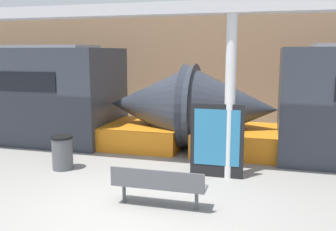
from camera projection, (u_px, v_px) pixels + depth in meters
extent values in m
plane|color=gray|center=(126.00, 213.00, 7.01)|extent=(60.00, 60.00, 0.00)
cube|color=#937051|center=(209.00, 64.00, 15.56)|extent=(56.00, 0.20, 5.00)
cone|color=#2D333D|center=(230.00, 108.00, 11.21)|extent=(2.81, 2.63, 2.63)
cube|color=orange|center=(238.00, 140.00, 11.30)|extent=(2.53, 2.46, 0.70)
cone|color=#2D333D|center=(152.00, 105.00, 11.85)|extent=(2.81, 2.63, 2.63)
cube|color=orange|center=(145.00, 134.00, 12.08)|extent=(2.53, 2.46, 0.70)
cube|color=#4C4F54|center=(159.00, 185.00, 7.26)|extent=(1.85, 0.44, 0.04)
cube|color=#4C4F54|center=(156.00, 179.00, 7.03)|extent=(1.85, 0.04, 0.34)
cylinder|color=#4C4F54|center=(124.00, 192.00, 7.49)|extent=(0.07, 0.07, 0.40)
cylinder|color=#4C4F54|center=(197.00, 200.00, 7.10)|extent=(0.07, 0.07, 0.40)
cylinder|color=#4C4F54|center=(62.00, 154.00, 9.56)|extent=(0.52, 0.52, 0.80)
cylinder|color=black|center=(62.00, 137.00, 9.49)|extent=(0.55, 0.55, 0.06)
cube|color=black|center=(217.00, 141.00, 8.88)|extent=(1.27, 0.06, 1.78)
cube|color=teal|center=(217.00, 138.00, 8.83)|extent=(1.08, 0.01, 1.35)
cylinder|color=silver|center=(230.00, 98.00, 8.70)|extent=(0.25, 0.25, 3.82)
cube|color=#B7B7BC|center=(233.00, 7.00, 8.36)|extent=(28.00, 0.60, 0.28)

